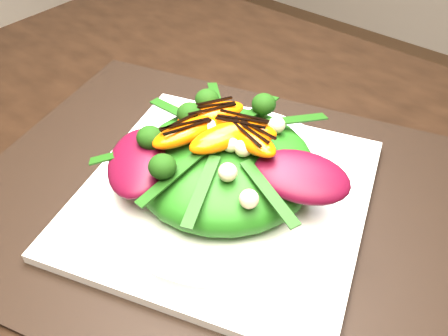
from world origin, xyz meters
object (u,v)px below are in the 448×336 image
Objects in this scene: placemat at (224,201)px; salad_bowl at (224,185)px; plate_base at (224,196)px; lettuce_mound at (224,165)px; orange_segment at (236,127)px.

placemat is 0.02m from salad_bowl.
lettuce_mound is (0.00, 0.00, 0.04)m from plate_base.
placemat is 0.09m from orange_segment.
orange_segment is at bearing 82.35° from lettuce_mound.
salad_bowl is at bearing -97.65° from orange_segment.
lettuce_mound reaches higher than plate_base.
placemat is at bearing 180.00° from salad_bowl.
plate_base is at bearing 0.00° from lettuce_mound.
orange_segment is at bearing 82.35° from salad_bowl.
salad_bowl reaches higher than plate_base.
placemat is at bearing 180.00° from plate_base.
lettuce_mound reaches higher than salad_bowl.
plate_base is 4.23× the size of orange_segment.
plate_base is at bearing 0.00° from placemat.
lettuce_mound is 0.04m from orange_segment.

